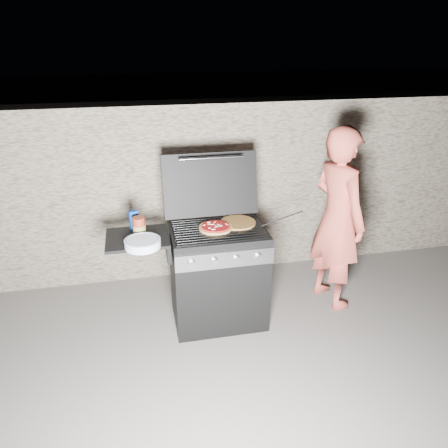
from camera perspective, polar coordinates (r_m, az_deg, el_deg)
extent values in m
plane|color=#605A54|center=(4.12, -0.70, -12.21)|extent=(50.00, 50.00, 0.00)
cube|color=gray|center=(4.62, -3.29, 4.59)|extent=(8.00, 0.35, 1.80)
cylinder|color=#BC893D|center=(3.75, 1.81, 0.19)|extent=(0.41, 0.41, 0.02)
cylinder|color=maroon|center=(3.60, -11.03, -0.30)|extent=(0.11, 0.11, 0.16)
cube|color=#0B41BE|center=(3.73, -11.68, 0.55)|extent=(0.08, 0.06, 0.15)
cylinder|color=silver|center=(3.42, -10.59, -2.48)|extent=(0.31, 0.31, 0.06)
imported|color=#B7473A|center=(4.11, 14.60, 0.65)|extent=(0.56, 0.71, 1.71)
cylinder|color=black|center=(3.78, 7.64, 0.68)|extent=(0.40, 0.09, 0.08)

